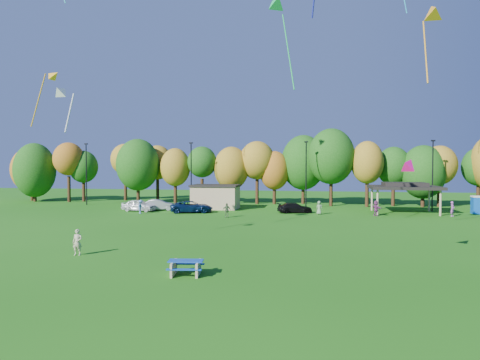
% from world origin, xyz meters
% --- Properties ---
extents(ground, '(160.00, 160.00, 0.00)m').
position_xyz_m(ground, '(0.00, 0.00, 0.00)').
color(ground, '#19600F').
rests_on(ground, ground).
extents(tree_line, '(93.57, 10.55, 11.15)m').
position_xyz_m(tree_line, '(-1.03, 45.51, 5.91)').
color(tree_line, black).
rests_on(tree_line, ground).
extents(lamp_posts, '(64.50, 0.25, 9.09)m').
position_xyz_m(lamp_posts, '(2.00, 40.00, 4.90)').
color(lamp_posts, black).
rests_on(lamp_posts, ground).
extents(utility_building, '(6.30, 4.30, 3.25)m').
position_xyz_m(utility_building, '(-10.00, 38.00, 1.64)').
color(utility_building, tan).
rests_on(utility_building, ground).
extents(pavilion, '(8.20, 6.20, 3.77)m').
position_xyz_m(pavilion, '(14.00, 37.00, 3.23)').
color(pavilion, tan).
rests_on(pavilion, ground).
extents(picnic_table, '(2.04, 1.77, 0.80)m').
position_xyz_m(picnic_table, '(-3.61, 3.82, 0.46)').
color(picnic_table, tan).
rests_on(picnic_table, ground).
extents(kite_flyer, '(0.67, 0.48, 1.71)m').
position_xyz_m(kite_flyer, '(-12.07, 7.42, 0.85)').
color(kite_flyer, '#BBB08C').
rests_on(kite_flyer, ground).
extents(car_a, '(4.57, 2.23, 1.50)m').
position_xyz_m(car_a, '(-18.95, 33.29, 0.75)').
color(car_a, white).
rests_on(car_a, ground).
extents(car_b, '(4.55, 2.77, 1.42)m').
position_xyz_m(car_b, '(-16.84, 34.77, 0.71)').
color(car_b, '#A1A0A5').
rests_on(car_b, ground).
extents(car_c, '(5.67, 3.68, 1.45)m').
position_xyz_m(car_c, '(-11.84, 32.89, 0.73)').
color(car_c, '#0B2045').
rests_on(car_c, ground).
extents(car_d, '(4.62, 2.86, 1.25)m').
position_xyz_m(car_d, '(0.75, 34.80, 0.62)').
color(car_d, black).
rests_on(car_d, ground).
extents(far_person_0, '(1.18, 1.70, 1.76)m').
position_xyz_m(far_person_0, '(10.17, 33.32, 0.88)').
color(far_person_0, '#823675').
rests_on(far_person_0, ground).
extents(far_person_1, '(0.72, 0.74, 1.72)m').
position_xyz_m(far_person_1, '(18.74, 34.27, 0.86)').
color(far_person_1, '#AE54B4').
rests_on(far_person_1, ground).
extents(far_person_2, '(1.02, 0.62, 1.62)m').
position_xyz_m(far_person_2, '(-6.57, 28.77, 0.81)').
color(far_person_2, '#4B6A41').
rests_on(far_person_2, ground).
extents(far_person_3, '(0.69, 1.12, 1.67)m').
position_xyz_m(far_person_3, '(-17.62, 30.70, 0.84)').
color(far_person_3, '#557CBD').
rests_on(far_person_3, ground).
extents(far_person_4, '(0.92, 0.76, 1.62)m').
position_xyz_m(far_person_4, '(3.70, 33.61, 0.81)').
color(far_person_4, '#668A5E').
rests_on(far_person_4, ground).
extents(kite_4, '(1.02, 2.10, 3.40)m').
position_xyz_m(kite_4, '(-13.80, 8.76, 10.86)').
color(kite_4, silver).
extents(kite_5, '(1.36, 3.30, 5.48)m').
position_xyz_m(kite_5, '(10.74, 12.28, 15.98)').
color(kite_5, orange).
extents(kite_6, '(1.48, 1.57, 1.27)m').
position_xyz_m(kite_6, '(8.72, 8.96, 5.96)').
color(kite_6, '#F90D88').
extents(kite_9, '(2.57, 4.12, 7.37)m').
position_xyz_m(kite_9, '(0.08, 14.96, 18.11)').
color(kite_9, green).
extents(kite_14, '(3.08, 1.15, 5.26)m').
position_xyz_m(kite_14, '(-20.17, 17.34, 13.89)').
color(kite_14, orange).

